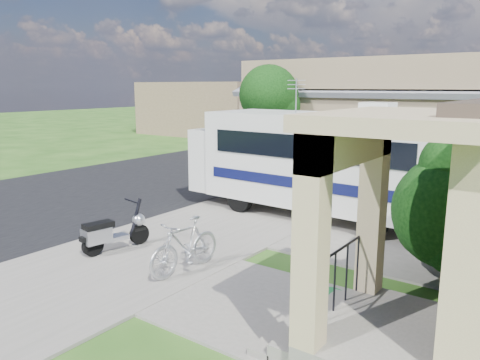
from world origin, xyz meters
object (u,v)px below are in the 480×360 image
Objects in this scene: bicycle at (185,248)px; garden_hose at (330,299)px; van at (325,132)px; pickup_truck at (275,144)px; shrub at (457,207)px; scooter at (112,232)px; motorhome at (315,159)px.

garden_hose is at bearing 13.08° from bicycle.
bicycle is 21.82m from van.
van is at bearing -82.51° from pickup_truck.
van is at bearing 116.26° from garden_hose.
van is (-0.72, 7.17, 0.00)m from pickup_truck.
pickup_truck is 13.94× the size of garden_hose.
garden_hose is (-1.46, -2.22, -1.40)m from shrub.
shrub is 1.62× the size of bicycle.
scooter is 0.28× the size of van.
van is 22.52m from garden_hose.
motorhome is 16.86m from van.
garden_hose is (9.24, -13.01, -0.76)m from pickup_truck.
garden_hose is (5.08, 0.56, -0.39)m from scooter.
motorhome reaches higher than garden_hose.
van is 13.39× the size of garden_hose.
motorhome is at bearing -61.28° from van.
bicycle is at bearing -67.47° from van.
scooter is (-6.54, -2.79, -1.01)m from shrub.
shrub is at bearing 56.67° from garden_hose.
bicycle is 0.31× the size of van.
motorhome is at bearing 92.99° from bicycle.
pickup_truck reaches higher than bicycle.
motorhome is 6.03m from scooter.
van is at bearing 112.71° from bicycle.
pickup_truck is at bearing 125.39° from garden_hose.
motorhome is 4.55× the size of scooter.
scooter is at bearing -73.01° from van.
van reaches higher than bicycle.
garden_hose is at bearing 16.43° from scooter.
scooter is at bearing -173.66° from garden_hose.
scooter is at bearing -156.93° from shrub.
shrub reaches higher than scooter.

